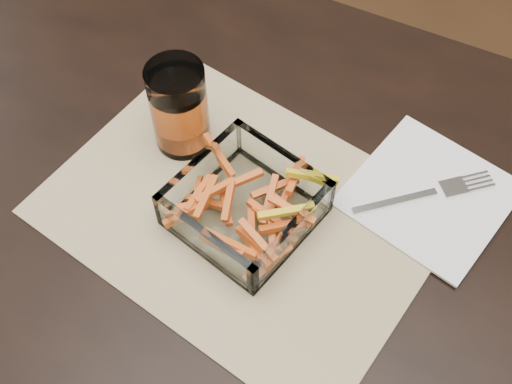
# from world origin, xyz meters

# --- Properties ---
(dining_table) EXTENTS (1.60, 0.90, 0.75)m
(dining_table) POSITION_xyz_m (0.00, 0.00, 0.66)
(dining_table) COLOR black
(dining_table) RESTS_ON ground
(placemat) EXTENTS (0.50, 0.40, 0.00)m
(placemat) POSITION_xyz_m (-0.07, 0.05, 0.75)
(placemat) COLOR tan
(placemat) RESTS_ON dining_table
(glass_bowl) EXTENTS (0.18, 0.18, 0.06)m
(glass_bowl) POSITION_xyz_m (-0.06, 0.04, 0.78)
(glass_bowl) COLOR white
(glass_bowl) RESTS_ON placemat
(tumbler) EXTENTS (0.07, 0.07, 0.13)m
(tumbler) POSITION_xyz_m (-0.19, 0.11, 0.81)
(tumbler) COLOR white
(tumbler) RESTS_ON placemat
(napkin) EXTENTS (0.21, 0.21, 0.00)m
(napkin) POSITION_xyz_m (0.13, 0.17, 0.76)
(napkin) COLOR white
(napkin) RESTS_ON placemat
(fork) EXTENTS (0.15, 0.14, 0.00)m
(fork) POSITION_xyz_m (0.12, 0.17, 0.76)
(fork) COLOR silver
(fork) RESTS_ON napkin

